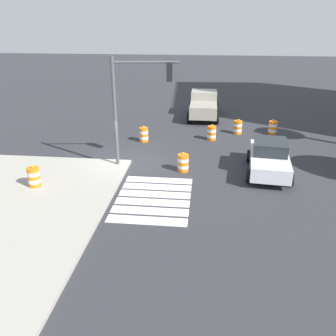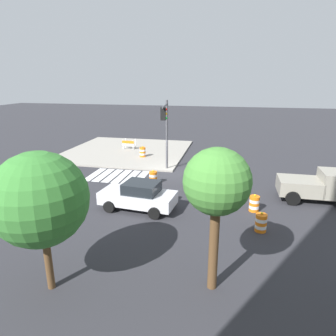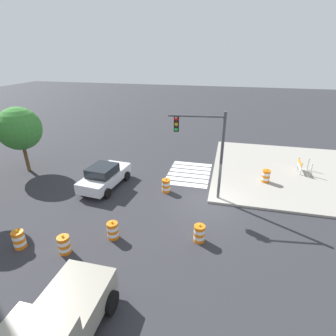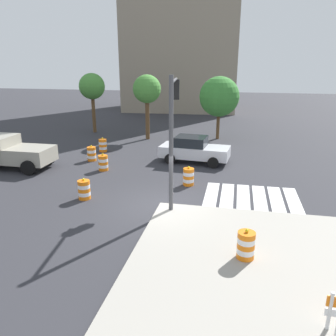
{
  "view_description": "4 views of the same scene",
  "coord_description": "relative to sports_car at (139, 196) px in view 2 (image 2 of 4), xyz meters",
  "views": [
    {
      "loc": [
        17.73,
        3.91,
        7.33
      ],
      "look_at": [
        2.49,
        2.27,
        0.83
      ],
      "focal_mm": 38.22,
      "sensor_mm": 36.0,
      "label": 1
    },
    {
      "loc": [
        -4.38,
        22.22,
        7.23
      ],
      "look_at": [
        -0.35,
        3.42,
        1.41
      ],
      "focal_mm": 31.64,
      "sensor_mm": 36.0,
      "label": 2
    },
    {
      "loc": [
        -14.08,
        -0.82,
        8.71
      ],
      "look_at": [
        1.41,
        2.87,
        1.5
      ],
      "focal_mm": 27.71,
      "sensor_mm": 36.0,
      "label": 3
    },
    {
      "loc": [
        3.12,
        -13.48,
        6.12
      ],
      "look_at": [
        0.17,
        0.89,
        1.5
      ],
      "focal_mm": 36.19,
      "sensor_mm": 36.0,
      "label": 4
    }
  ],
  "objects": [
    {
      "name": "ground_plane",
      "position": [
        -0.55,
        -7.19,
        -0.81
      ],
      "size": [
        120.0,
        120.0,
        0.0
      ],
      "primitive_type": "plane",
      "color": "#2D2D33"
    },
    {
      "name": "sidewalk_corner",
      "position": [
        5.45,
        -13.19,
        -0.74
      ],
      "size": [
        12.0,
        12.0,
        0.15
      ],
      "primitive_type": "cube",
      "color": "#9E998E",
      "rests_on": "ground"
    },
    {
      "name": "crosswalk_stripes",
      "position": [
        3.45,
        -5.39,
        -0.8
      ],
      "size": [
        4.35,
        3.2,
        0.02
      ],
      "color": "silver",
      "rests_on": "ground"
    },
    {
      "name": "sports_car",
      "position": [
        0.0,
        0.0,
        0.0
      ],
      "size": [
        4.46,
        2.47,
        1.63
      ],
      "color": "silver",
      "rests_on": "ground"
    },
    {
      "name": "pickup_truck",
      "position": [
        -10.81,
        -3.45,
        0.16
      ],
      "size": [
        5.16,
        2.35,
        1.92
      ],
      "color": "gray",
      "rests_on": "ground"
    },
    {
      "name": "traffic_barrel_near_corner",
      "position": [
        -4.19,
        -7.11,
        -0.36
      ],
      "size": [
        0.56,
        0.56,
        1.02
      ],
      "color": "orange",
      "rests_on": "ground"
    },
    {
      "name": "traffic_barrel_crosswalk_end",
      "position": [
        -6.48,
        -1.07,
        -0.36
      ],
      "size": [
        0.56,
        0.56,
        1.02
      ],
      "color": "orange",
      "rests_on": "ground"
    },
    {
      "name": "traffic_barrel_median_near",
      "position": [
        -6.65,
        1.26,
        -0.36
      ],
      "size": [
        0.56,
        0.56,
        1.02
      ],
      "color": "orange",
      "rests_on": "ground"
    },
    {
      "name": "traffic_barrel_median_far",
      "position": [
        0.29,
        -4.31,
        -0.36
      ],
      "size": [
        0.56,
        0.56,
        1.02
      ],
      "color": "orange",
      "rests_on": "ground"
    },
    {
      "name": "traffic_barrel_far_curb",
      "position": [
        -4.97,
        -2.84,
        -0.36
      ],
      "size": [
        0.56,
        0.56,
        1.02
      ],
      "color": "orange",
      "rests_on": "ground"
    },
    {
      "name": "traffic_barrel_on_sidewalk",
      "position": [
        3.08,
        -10.95,
        -0.21
      ],
      "size": [
        0.56,
        0.56,
        1.02
      ],
      "color": "orange",
      "rests_on": "sidewalk_corner"
    },
    {
      "name": "construction_barricade",
      "position": [
        5.47,
        -13.79,
        -0.09
      ],
      "size": [
        1.3,
        0.82,
        1.0
      ],
      "color": "silver",
      "rests_on": "sidewalk_corner"
    },
    {
      "name": "traffic_light_pole",
      "position": [
        -0.1,
        -6.66,
        3.1
      ],
      "size": [
        0.71,
        3.27,
        5.5
      ],
      "color": "#4C4C51",
      "rests_on": "sidewalk_corner"
    },
    {
      "name": "street_tree_streetside_near",
      "position": [
        1.05,
        7.13,
        2.62
      ],
      "size": [
        3.2,
        3.2,
        5.04
      ],
      "color": "brown",
      "rests_on": "ground"
    },
    {
      "name": "street_tree_streetside_far",
      "position": [
        -4.59,
        5.89,
        3.16
      ],
      "size": [
        2.24,
        2.24,
        5.17
      ],
      "color": "brown",
      "rests_on": "ground"
    }
  ]
}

